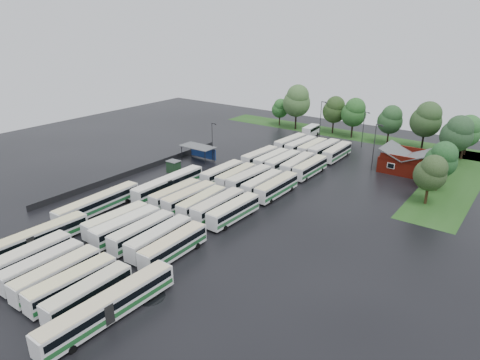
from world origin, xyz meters
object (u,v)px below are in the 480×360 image
Objects in this scene: brick_building at (406,163)px; artic_bus_east at (109,306)px; artic_bus_west_a at (32,240)px; minibus at (311,130)px.

brick_building is 70.05m from artic_bus_east.
brick_building reaches higher than artic_bus_east.
brick_building is 0.61× the size of artic_bus_west_a.
artic_bus_east is at bearing -99.64° from brick_building.
brick_building is at bearing -29.35° from minibus.
brick_building is 33.63m from minibus.
artic_bus_east is 2.51× the size of minibus.
brick_building reaches higher than artic_bus_west_a.
artic_bus_west_a is 0.97× the size of artic_bus_east.
artic_bus_east is at bearing -81.42° from minibus.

